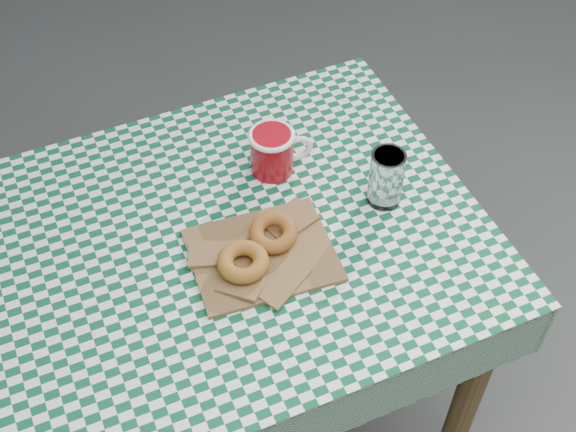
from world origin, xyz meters
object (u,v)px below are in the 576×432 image
object	(u,v)px
table	(200,355)
paper_bag	(262,254)
coffee_mug	(272,152)
drinking_glass	(386,178)

from	to	relation	value
table	paper_bag	bearing A→B (deg)	-27.58
table	coffee_mug	distance (m)	0.51
table	drinking_glass	world-z (taller)	drinking_glass
paper_bag	drinking_glass	size ratio (longest dim) A/B	2.15
paper_bag	drinking_glass	world-z (taller)	drinking_glass
coffee_mug	drinking_glass	bearing A→B (deg)	-33.02
table	drinking_glass	distance (m)	0.61
table	paper_bag	xyz separation A→B (m)	(0.13, -0.09, 0.39)
coffee_mug	drinking_glass	world-z (taller)	drinking_glass
coffee_mug	drinking_glass	xyz separation A→B (m)	(0.15, -0.19, 0.01)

